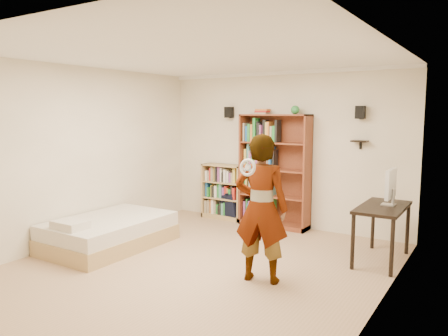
# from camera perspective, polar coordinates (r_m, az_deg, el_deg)

# --- Properties ---
(ground) EXTENTS (4.50, 5.00, 0.01)m
(ground) POSITION_cam_1_polar(r_m,az_deg,el_deg) (5.88, -3.05, -12.62)
(ground) COLOR tan
(ground) RESTS_ON ground
(room_shell) EXTENTS (4.52, 5.02, 2.71)m
(room_shell) POSITION_cam_1_polar(r_m,az_deg,el_deg) (5.53, -3.17, 4.81)
(room_shell) COLOR white
(room_shell) RESTS_ON ground
(crown_molding) EXTENTS (4.50, 5.00, 0.06)m
(crown_molding) POSITION_cam_1_polar(r_m,az_deg,el_deg) (5.57, -3.24, 14.19)
(crown_molding) COLOR white
(crown_molding) RESTS_ON room_shell
(speaker_left) EXTENTS (0.14, 0.12, 0.20)m
(speaker_left) POSITION_cam_1_polar(r_m,az_deg,el_deg) (8.11, 0.66, 7.29)
(speaker_left) COLOR black
(speaker_left) RESTS_ON room_shell
(speaker_right) EXTENTS (0.14, 0.12, 0.20)m
(speaker_right) POSITION_cam_1_polar(r_m,az_deg,el_deg) (7.14, 17.39, 6.96)
(speaker_right) COLOR black
(speaker_right) RESTS_ON room_shell
(wall_shelf) EXTENTS (0.25, 0.16, 0.02)m
(wall_shelf) POSITION_cam_1_polar(r_m,az_deg,el_deg) (7.17, 17.28, 3.36)
(wall_shelf) COLOR black
(wall_shelf) RESTS_ON room_shell
(tall_bookshelf) EXTENTS (1.24, 0.36, 1.97)m
(tall_bookshelf) POSITION_cam_1_polar(r_m,az_deg,el_deg) (7.63, 6.61, -0.41)
(tall_bookshelf) COLOR brown
(tall_bookshelf) RESTS_ON ground
(low_bookshelf) EXTENTS (0.82, 0.31, 1.03)m
(low_bookshelf) POSITION_cam_1_polar(r_m,az_deg,el_deg) (8.24, -0.08, -3.10)
(low_bookshelf) COLOR tan
(low_bookshelf) RESTS_ON ground
(computer_desk) EXTENTS (0.56, 1.12, 0.76)m
(computer_desk) POSITION_cam_1_polar(r_m,az_deg,el_deg) (6.29, 19.89, -8.07)
(computer_desk) COLOR black
(computer_desk) RESTS_ON ground
(imac) EXTENTS (0.15, 0.50, 0.49)m
(imac) POSITION_cam_1_polar(r_m,az_deg,el_deg) (6.23, 20.76, -2.36)
(imac) COLOR silver
(imac) RESTS_ON computer_desk
(daybed) EXTENTS (1.20, 1.84, 0.54)m
(daybed) POSITION_cam_1_polar(r_m,az_deg,el_deg) (6.79, -14.75, -7.69)
(daybed) COLOR beige
(daybed) RESTS_ON ground
(person) EXTENTS (0.72, 0.55, 1.76)m
(person) POSITION_cam_1_polar(r_m,az_deg,el_deg) (5.16, 4.87, -5.29)
(person) COLOR black
(person) RESTS_ON ground
(wii_wheel) EXTENTS (0.20, 0.07, 0.20)m
(wii_wheel) POSITION_cam_1_polar(r_m,az_deg,el_deg) (4.78, 3.11, 0.07)
(wii_wheel) COLOR silver
(wii_wheel) RESTS_ON person
(navy_bag) EXTENTS (0.41, 0.30, 0.50)m
(navy_bag) POSITION_cam_1_polar(r_m,az_deg,el_deg) (8.19, 0.87, -5.04)
(navy_bag) COLOR black
(navy_bag) RESTS_ON ground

